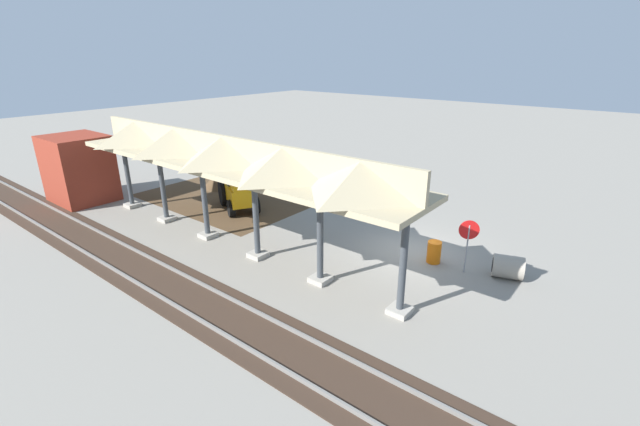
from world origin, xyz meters
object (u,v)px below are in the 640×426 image
at_px(stop_sign, 468,236).
at_px(backhoe, 238,185).
at_px(concrete_pipe, 508,267).
at_px(brick_utility_building, 79,169).
at_px(traffic_barrel, 434,252).

bearing_deg(stop_sign, backhoe, 2.02).
xyz_separation_m(stop_sign, concrete_pipe, (-1.42, -0.62, -1.11)).
height_order(concrete_pipe, brick_utility_building, brick_utility_building).
relative_size(stop_sign, traffic_barrel, 2.40).
xyz_separation_m(stop_sign, traffic_barrel, (1.30, -0.07, -1.10)).
distance_m(stop_sign, concrete_pipe, 1.91).
distance_m(backhoe, traffic_barrel, 11.23).
bearing_deg(brick_utility_building, traffic_barrel, -164.84).
xyz_separation_m(backhoe, concrete_pipe, (-13.91, -1.06, -0.83)).
bearing_deg(traffic_barrel, backhoe, 2.59).
relative_size(concrete_pipe, brick_utility_building, 0.35).
xyz_separation_m(backhoe, brick_utility_building, (8.00, 4.70, 0.59)).
height_order(backhoe, brick_utility_building, brick_utility_building).
xyz_separation_m(concrete_pipe, traffic_barrel, (2.72, 0.55, 0.01)).
xyz_separation_m(stop_sign, backhoe, (12.49, 0.44, -0.28)).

